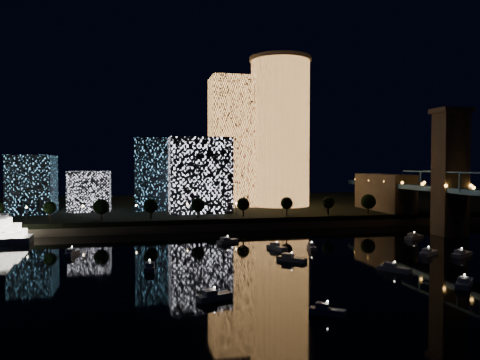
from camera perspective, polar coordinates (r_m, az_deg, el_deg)
The scene contains 9 objects.
ground at distance 127.96m, azimuth 13.91°, elevation -10.80°, with size 520.00×520.00×0.00m, color black.
far_bank at distance 278.53m, azimuth -0.90°, elevation -3.30°, with size 420.00×160.00×5.00m, color black.
seawall at distance 203.31m, azimuth 3.54°, elevation -5.55°, with size 420.00×6.00×3.00m, color #6B5E4C.
tower_cylindrical at distance 259.67m, azimuth 4.91°, elevation 5.87°, with size 34.00×34.00×81.27m.
tower_rectangular at distance 257.12m, azimuth -1.13°, elevation 4.66°, with size 22.11×22.11×70.34m, color #F79F4F.
midrise_blocks at distance 233.11m, azimuth -11.76°, elevation 0.22°, with size 101.47×41.45×36.00m.
motorboats at distance 139.55m, azimuth 11.46°, elevation -9.36°, with size 128.05×87.72×2.78m.
esplanade_trees at distance 202.37m, azimuth -4.61°, elevation -3.04°, with size 166.64×6.93×8.97m.
street_lamps at distance 207.73m, azimuth -6.45°, elevation -3.31°, with size 132.70×0.70×5.65m.
Camera 1 is at (-55.68, -111.70, 28.22)m, focal length 35.00 mm.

